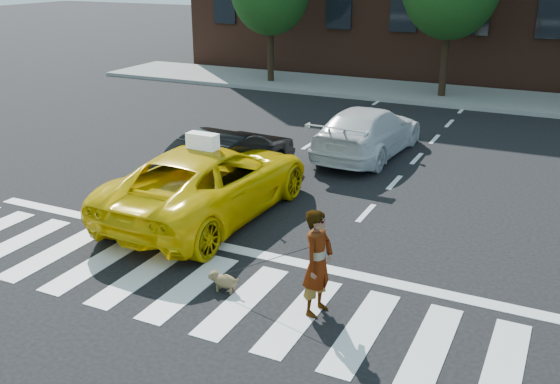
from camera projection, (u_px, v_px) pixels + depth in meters
name	position (u px, v px, depth m)	size (l,w,h in m)	color
ground	(190.00, 288.00, 10.39)	(120.00, 120.00, 0.00)	black
crosswalk	(190.00, 287.00, 10.39)	(13.00, 2.40, 0.01)	silver
stop_line	(238.00, 250.00, 11.74)	(12.00, 0.30, 0.01)	silver
sidewalk_far	(431.00, 94.00, 25.14)	(30.00, 4.00, 0.15)	slate
taxi	(210.00, 181.00, 13.16)	(2.52, 5.46, 1.52)	#EDC304
black_sedan	(228.00, 158.00, 14.96)	(1.45, 4.15, 1.37)	black
white_suv	(368.00, 132.00, 17.27)	(1.90, 4.67, 1.35)	silver
woman	(318.00, 263.00, 9.38)	(0.62, 0.41, 1.70)	#999999
dog	(223.00, 280.00, 10.23)	(0.58, 0.24, 0.33)	#96764C
taxi_sign	(203.00, 141.00, 12.67)	(0.65, 0.28, 0.32)	white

